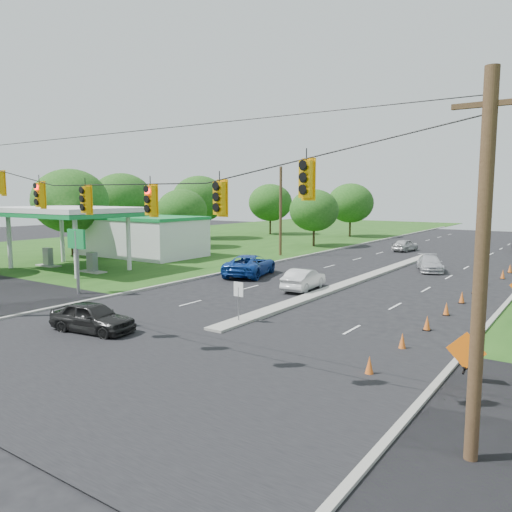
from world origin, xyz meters
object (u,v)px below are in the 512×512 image
Objects in this scene: gas_station at (132,232)px; black_sedan at (92,317)px; white_sedan at (304,279)px; blue_pickup at (250,265)px.

black_sedan is at bearing -45.26° from gas_station.
gas_station is 4.60× the size of white_sedan.
gas_station reaches higher than black_sedan.
black_sedan is at bearing 85.39° from blue_pickup.
gas_station is at bearing -18.72° from white_sedan.
black_sedan is 0.97× the size of white_sedan.
gas_station is 4.77× the size of black_sedan.
gas_station reaches higher than white_sedan.
black_sedan is at bearing 72.16° from white_sedan.
white_sedan is (2.95, 14.38, 0.00)m from black_sedan.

